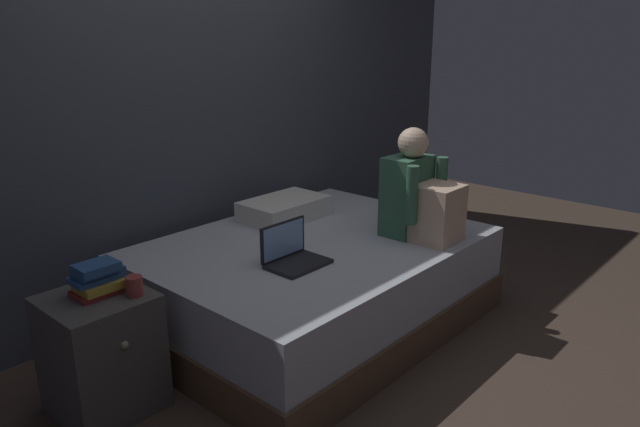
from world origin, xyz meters
name	(u,v)px	position (x,y,z in m)	size (l,w,h in m)	color
ground_plane	(330,350)	(0.00, 0.00, 0.00)	(8.00, 8.00, 0.00)	#47382D
wall_back	(186,93)	(0.00, 1.20, 1.35)	(5.60, 0.10, 2.70)	#424751
bed	(314,282)	(0.20, 0.30, 0.26)	(2.00, 1.50, 0.53)	brown
nightstand	(102,353)	(-1.10, 0.45, 0.29)	(0.44, 0.46, 0.57)	#474442
person_sitting	(419,196)	(0.67, -0.11, 0.78)	(0.39, 0.44, 0.66)	#38664C
laptop	(292,254)	(-0.15, 0.14, 0.58)	(0.32, 0.23, 0.22)	black
pillow	(284,208)	(0.40, 0.75, 0.59)	(0.56, 0.36, 0.13)	silver
book_stack	(98,279)	(-1.07, 0.46, 0.65)	(0.23, 0.16, 0.15)	#9E2D28
mug	(134,286)	(-0.97, 0.33, 0.62)	(0.08, 0.08, 0.09)	#933833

